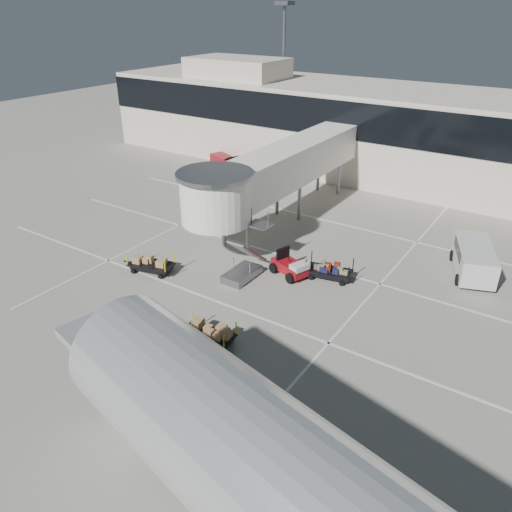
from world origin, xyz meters
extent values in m
plane|color=#A19C90|center=(0.00, 0.00, 0.00)|extent=(140.00, 140.00, 0.00)
cube|color=silver|center=(0.00, 2.00, 0.01)|extent=(40.00, 0.15, 0.02)
cube|color=silver|center=(0.00, 9.00, 0.01)|extent=(40.00, 0.15, 0.02)
cube|color=silver|center=(0.00, 16.00, 0.01)|extent=(40.00, 0.15, 0.02)
cube|color=silver|center=(6.00, 10.00, 0.01)|extent=(0.15, 30.00, 0.02)
cube|color=silver|center=(-10.00, 10.00, 0.01)|extent=(0.15, 30.00, 0.02)
cube|color=beige|center=(0.00, 30.00, 4.00)|extent=(64.00, 12.00, 8.00)
cube|color=black|center=(0.00, 23.95, 6.00)|extent=(64.00, 0.12, 3.20)
cube|color=beige|center=(-18.00, 28.00, 9.00)|extent=(10.00, 6.00, 2.00)
cylinder|color=slate|center=(-16.00, 34.00, 7.50)|extent=(0.36, 0.36, 15.00)
cube|color=slate|center=(-16.00, 34.00, 15.00)|extent=(1.60, 1.60, 0.40)
cube|color=white|center=(-4.00, 15.00, 4.30)|extent=(3.00, 18.00, 2.80)
cylinder|color=white|center=(-4.00, 6.00, 4.30)|extent=(4.40, 4.40, 3.00)
cylinder|color=slate|center=(-4.00, 6.00, 5.90)|extent=(4.80, 4.80, 0.25)
cylinder|color=slate|center=(-5.00, 8.00, 1.45)|extent=(0.28, 0.28, 2.90)
cylinder|color=slate|center=(-3.00, 8.00, 1.45)|extent=(0.28, 0.28, 2.90)
cylinder|color=slate|center=(-5.00, 15.00, 1.45)|extent=(0.28, 0.28, 2.90)
cylinder|color=slate|center=(-3.00, 15.00, 1.45)|extent=(0.28, 0.28, 2.90)
cylinder|color=slate|center=(-5.00, 22.00, 1.45)|extent=(0.28, 0.28, 2.90)
cylinder|color=slate|center=(-3.00, 22.00, 1.45)|extent=(0.28, 0.28, 2.90)
cube|color=slate|center=(-1.40, 5.00, 0.25)|extent=(1.40, 2.60, 0.50)
cube|color=slate|center=(-1.40, 5.60, 1.60)|extent=(1.20, 2.60, 2.06)
cube|color=slate|center=(-1.40, 7.00, 2.85)|extent=(1.40, 1.20, 0.12)
cube|color=maroon|center=(0.84, 6.99, 0.55)|extent=(2.65, 1.90, 0.60)
cube|color=silver|center=(1.69, 6.69, 0.95)|extent=(1.03, 1.27, 0.35)
cube|color=black|center=(0.19, 7.23, 1.15)|extent=(0.45, 0.98, 0.90)
cylinder|color=black|center=(-0.13, 6.65, 0.32)|extent=(0.69, 0.45, 0.64)
cylinder|color=black|center=(0.31, 7.87, 0.32)|extent=(0.69, 0.45, 0.64)
cylinder|color=black|center=(1.38, 6.11, 0.32)|extent=(0.69, 0.45, 0.64)
cylinder|color=black|center=(1.82, 7.33, 0.32)|extent=(0.69, 0.45, 0.64)
cube|color=black|center=(3.07, 7.95, 0.50)|extent=(2.95, 1.88, 0.11)
cube|color=black|center=(3.07, 7.95, 0.34)|extent=(2.64, 1.63, 0.23)
cube|color=black|center=(1.42, 7.62, 0.37)|extent=(0.64, 0.20, 0.07)
cylinder|color=black|center=(2.25, 7.16, 0.16)|extent=(0.33, 0.19, 0.31)
cylinder|color=black|center=(2.01, 8.36, 0.16)|extent=(0.33, 0.19, 0.31)
cylinder|color=black|center=(4.13, 7.53, 0.16)|extent=(0.33, 0.19, 0.31)
cylinder|color=black|center=(3.89, 8.74, 0.16)|extent=(0.33, 0.19, 0.31)
cylinder|color=black|center=(1.91, 7.09, 0.91)|extent=(0.06, 0.06, 0.82)
cylinder|color=black|center=(1.66, 8.29, 0.91)|extent=(0.06, 0.06, 0.82)
cylinder|color=black|center=(4.48, 7.60, 0.91)|extent=(0.06, 0.06, 0.82)
cylinder|color=black|center=(4.24, 8.81, 0.91)|extent=(0.06, 0.06, 0.82)
cube|color=olive|center=(3.14, 8.32, 0.71)|extent=(0.40, 0.31, 0.31)
cube|color=#4D4D52|center=(2.78, 8.27, 0.70)|extent=(0.41, 0.38, 0.29)
cube|color=maroon|center=(2.12, 7.84, 0.74)|extent=(0.48, 0.34, 0.37)
cube|color=olive|center=(2.17, 7.64, 0.67)|extent=(0.38, 0.35, 0.23)
cube|color=maroon|center=(3.84, 7.77, 0.67)|extent=(0.39, 0.34, 0.23)
cube|color=olive|center=(3.53, 7.70, 0.70)|extent=(0.45, 0.32, 0.29)
cube|color=#141640|center=(2.13, 7.71, 0.76)|extent=(0.44, 0.32, 0.40)
cube|color=#4D4D52|center=(3.62, 8.17, 0.69)|extent=(0.51, 0.34, 0.26)
cube|color=olive|center=(2.76, 7.71, 0.68)|extent=(0.46, 0.39, 0.24)
cube|color=#141640|center=(3.08, 8.04, 0.68)|extent=(0.51, 0.33, 0.24)
cube|color=maroon|center=(2.48, 8.20, 0.72)|extent=(0.50, 0.32, 0.32)
cube|color=black|center=(0.96, -1.30, 0.49)|extent=(2.84, 1.66, 0.11)
cube|color=black|center=(0.96, -1.30, 0.33)|extent=(2.55, 1.42, 0.22)
cube|color=black|center=(-0.70, -1.49, 0.36)|extent=(0.63, 0.15, 0.07)
cylinder|color=black|center=(0.09, -2.01, 0.15)|extent=(0.32, 0.16, 0.31)
cylinder|color=black|center=(-0.05, -0.81, 0.15)|extent=(0.32, 0.16, 0.31)
cylinder|color=black|center=(1.96, -1.79, 0.15)|extent=(0.32, 0.16, 0.31)
cylinder|color=black|center=(1.82, -0.59, 0.15)|extent=(0.32, 0.16, 0.31)
cylinder|color=#D9C70B|center=(-0.26, -2.05, 0.90)|extent=(0.06, 0.06, 0.81)
cylinder|color=#D9C70B|center=(-0.40, -0.85, 0.90)|extent=(0.06, 0.06, 0.81)
cylinder|color=#D9C70B|center=(2.31, -1.75, 0.90)|extent=(0.06, 0.06, 0.81)
cylinder|color=#D9C70B|center=(2.17, -0.54, 0.90)|extent=(0.06, 0.06, 0.81)
cube|color=tan|center=(1.54, -1.34, 0.78)|extent=(0.52, 0.53, 0.46)
cube|color=tan|center=(1.91, -1.34, 0.78)|extent=(0.55, 0.51, 0.45)
cube|color=tan|center=(0.54, -1.08, 0.72)|extent=(0.52, 0.39, 0.34)
cube|color=tan|center=(0.14, -0.95, 0.76)|extent=(0.63, 0.49, 0.42)
cube|color=tan|center=(1.53, -0.80, 0.74)|extent=(0.46, 0.44, 0.39)
cube|color=tan|center=(0.02, -1.17, 0.71)|extent=(0.43, 0.40, 0.32)
cube|color=tan|center=(1.82, -1.35, 0.71)|extent=(0.51, 0.42, 0.32)
cube|color=tan|center=(1.86, -0.80, 0.71)|extent=(0.44, 0.48, 0.32)
cube|color=tan|center=(0.12, -1.64, 0.71)|extent=(0.60, 0.46, 0.32)
cube|color=black|center=(-6.59, 2.54, 0.51)|extent=(3.02, 2.00, 0.11)
cube|color=black|center=(-6.59, 2.54, 0.34)|extent=(2.70, 1.74, 0.23)
cube|color=black|center=(-8.26, 2.13, 0.37)|extent=(0.65, 0.23, 0.07)
cylinder|color=black|center=(-7.39, 1.70, 0.16)|extent=(0.34, 0.20, 0.31)
cylinder|color=black|center=(-7.69, 2.91, 0.16)|extent=(0.34, 0.20, 0.31)
cylinder|color=black|center=(-5.50, 2.16, 0.16)|extent=(0.34, 0.20, 0.31)
cylinder|color=black|center=(-5.80, 3.37, 0.16)|extent=(0.34, 0.20, 0.31)
cylinder|color=#D9C70B|center=(-7.74, 1.62, 0.92)|extent=(0.06, 0.06, 0.83)
cylinder|color=#D9C70B|center=(-8.04, 2.83, 0.92)|extent=(0.06, 0.06, 0.83)
cylinder|color=#D9C70B|center=(-5.15, 2.25, 0.92)|extent=(0.06, 0.06, 0.83)
cylinder|color=#D9C70B|center=(-5.45, 3.46, 0.92)|extent=(0.06, 0.06, 0.83)
cube|color=tan|center=(-6.78, 2.92, 0.73)|extent=(0.54, 0.49, 0.34)
cube|color=tan|center=(-6.38, 3.00, 0.74)|extent=(0.62, 0.57, 0.36)
cube|color=tan|center=(-5.64, 2.46, 0.77)|extent=(0.66, 0.58, 0.41)
cube|color=tan|center=(-5.61, 2.76, 0.78)|extent=(0.53, 0.53, 0.43)
cube|color=tan|center=(-7.19, 2.80, 0.77)|extent=(0.45, 0.42, 0.41)
imported|color=#B1ED19|center=(2.70, -3.62, 0.79)|extent=(0.63, 0.47, 1.58)
cube|color=silver|center=(10.24, 13.36, 1.08)|extent=(3.56, 5.33, 1.59)
cube|color=silver|center=(9.49, 15.44, 0.77)|extent=(1.98, 1.18, 0.93)
cube|color=black|center=(10.17, 13.55, 1.49)|extent=(2.95, 3.59, 0.64)
cylinder|color=black|center=(9.88, 11.48, 0.35)|extent=(0.47, 0.74, 0.70)
cylinder|color=black|center=(11.72, 12.14, 0.35)|extent=(0.47, 0.74, 0.70)
cylinder|color=black|center=(8.76, 14.58, 0.35)|extent=(0.47, 0.74, 0.70)
cylinder|color=black|center=(10.60, 15.24, 0.35)|extent=(0.47, 0.74, 0.70)
cube|color=maroon|center=(-15.75, 22.32, 0.66)|extent=(3.64, 2.61, 1.32)
cube|color=black|center=(-14.36, 21.73, 1.50)|extent=(1.26, 1.47, 0.47)
cylinder|color=black|center=(-17.13, 22.23, 0.26)|extent=(0.57, 0.41, 0.53)
cylinder|color=black|center=(-16.64, 23.37, 0.26)|extent=(0.57, 0.41, 0.53)
cylinder|color=black|center=(-14.85, 21.26, 0.26)|extent=(0.57, 0.41, 0.53)
cylinder|color=black|center=(-14.37, 22.40, 0.26)|extent=(0.57, 0.41, 0.53)
cylinder|color=silver|center=(9.72, -8.63, 3.28)|extent=(18.00, 8.20, 4.37)
cube|color=silver|center=(3.87, -7.27, 3.28)|extent=(11.33, 5.44, 0.38)
cylinder|color=silver|center=(2.28, -6.90, 1.69)|extent=(3.76, 3.19, 2.51)
cube|color=silver|center=(2.28, -6.90, 2.67)|extent=(0.91, 0.46, 1.20)
cylinder|color=slate|center=(5.47, -7.64, 0.60)|extent=(0.33, 0.33, 1.20)
cylinder|color=black|center=(5.47, -7.64, 0.33)|extent=(1.04, 0.56, 0.98)
cylinder|color=slate|center=(4.52, -7.87, 0.87)|extent=(0.31, 0.31, 1.75)
cylinder|color=black|center=(4.52, -7.87, 0.33)|extent=(1.04, 0.56, 0.98)
camera|label=1|loc=(14.14, -16.77, 15.24)|focal=35.00mm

